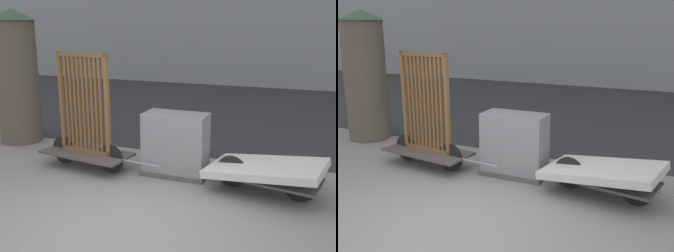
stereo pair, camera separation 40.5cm
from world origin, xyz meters
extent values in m
plane|color=gray|center=(0.00, 0.00, 0.00)|extent=(60.00, 60.00, 0.00)
cube|color=#2D2D30|center=(0.00, 7.83, 0.00)|extent=(56.00, 9.30, 0.01)
cube|color=#4C4742|center=(-1.59, 1.85, 0.28)|extent=(1.74, 0.94, 0.04)
cylinder|color=black|center=(-1.06, 1.79, 0.26)|extent=(0.52, 0.10, 0.52)
cylinder|color=black|center=(-2.13, 1.92, 0.26)|extent=(0.52, 0.10, 0.52)
cylinder|color=gray|center=(-0.42, 1.71, 0.28)|extent=(0.70, 0.11, 0.03)
cube|color=brown|center=(-1.59, 1.85, 0.33)|extent=(1.08, 0.20, 0.07)
cube|color=brown|center=(-1.59, 1.85, 2.05)|extent=(1.08, 0.20, 0.07)
cube|color=brown|center=(-2.10, 1.91, 1.19)|extent=(0.08, 0.08, 1.79)
cube|color=brown|center=(-1.09, 1.79, 1.19)|extent=(0.08, 0.08, 1.79)
cube|color=brown|center=(-1.97, 1.90, 1.19)|extent=(0.04, 0.05, 1.72)
cube|color=brown|center=(-1.87, 1.89, 1.19)|extent=(0.04, 0.05, 1.72)
cube|color=brown|center=(-1.78, 1.87, 1.19)|extent=(0.04, 0.05, 1.72)
cube|color=brown|center=(-1.69, 1.86, 1.19)|extent=(0.04, 0.05, 1.72)
cube|color=brown|center=(-1.59, 1.85, 1.19)|extent=(0.04, 0.05, 1.72)
cube|color=brown|center=(-1.50, 1.84, 1.19)|extent=(0.04, 0.05, 1.72)
cube|color=brown|center=(-1.41, 1.83, 1.19)|extent=(0.04, 0.05, 1.72)
cube|color=brown|center=(-1.31, 1.82, 1.19)|extent=(0.04, 0.05, 1.72)
cube|color=brown|center=(-1.22, 1.81, 1.19)|extent=(0.04, 0.05, 1.72)
cube|color=#4C4742|center=(1.59, 1.85, 0.28)|extent=(1.77, 1.04, 0.04)
cylinder|color=black|center=(2.12, 1.75, 0.26)|extent=(0.52, 0.13, 0.52)
cylinder|color=black|center=(1.06, 1.95, 0.26)|extent=(0.52, 0.13, 0.52)
cube|color=silver|center=(1.59, 1.85, 0.42)|extent=(1.89, 1.31, 0.35)
cube|color=#4C4C4C|center=(0.04, 2.12, 0.04)|extent=(1.15, 0.60, 0.08)
cube|color=gray|center=(0.04, 2.12, 0.55)|extent=(1.09, 0.54, 1.10)
cylinder|color=brown|center=(-3.91, 2.83, 1.32)|extent=(0.91, 0.91, 2.64)
cone|color=#335138|center=(-3.91, 2.83, 2.76)|extent=(1.02, 1.02, 0.24)
camera|label=1|loc=(2.24, -3.97, 2.57)|focal=42.00mm
camera|label=2|loc=(2.61, -3.81, 2.57)|focal=42.00mm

